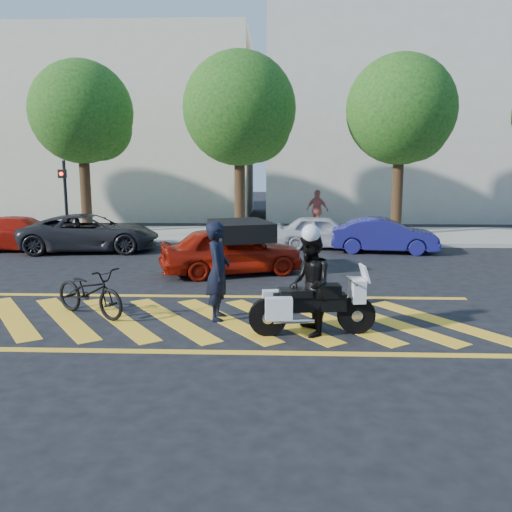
{
  "coord_description": "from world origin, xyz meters",
  "views": [
    {
      "loc": [
        1.54,
        -10.6,
        3.21
      ],
      "look_at": [
        1.07,
        1.55,
        1.05
      ],
      "focal_mm": 38.0,
      "sensor_mm": 36.0,
      "label": 1
    }
  ],
  "objects_px": {
    "officer_bike": "(218,271)",
    "officer_moto": "(310,285)",
    "parked_left": "(23,234)",
    "red_convertible": "(231,250)",
    "parked_right": "(384,235)",
    "police_motorcycle": "(310,305)",
    "bicycle": "(90,291)",
    "parked_mid_left": "(90,233)",
    "parked_mid_right": "(323,232)"
  },
  "relations": [
    {
      "from": "bicycle",
      "to": "parked_mid_right",
      "type": "bearing_deg",
      "value": 0.03
    },
    {
      "from": "bicycle",
      "to": "parked_left",
      "type": "bearing_deg",
      "value": 64.56
    },
    {
      "from": "police_motorcycle",
      "to": "parked_mid_right",
      "type": "relative_size",
      "value": 0.67
    },
    {
      "from": "police_motorcycle",
      "to": "red_convertible",
      "type": "relative_size",
      "value": 0.59
    },
    {
      "from": "police_motorcycle",
      "to": "red_convertible",
      "type": "distance_m",
      "value": 5.71
    },
    {
      "from": "officer_bike",
      "to": "parked_mid_right",
      "type": "distance_m",
      "value": 9.6
    },
    {
      "from": "bicycle",
      "to": "parked_mid_left",
      "type": "xyz_separation_m",
      "value": [
        -2.74,
        8.05,
        0.15
      ]
    },
    {
      "from": "parked_mid_left",
      "to": "parked_mid_right",
      "type": "bearing_deg",
      "value": -90.6
    },
    {
      "from": "bicycle",
      "to": "parked_left",
      "type": "relative_size",
      "value": 0.47
    },
    {
      "from": "parked_mid_right",
      "to": "officer_moto",
      "type": "bearing_deg",
      "value": 178.76
    },
    {
      "from": "parked_mid_left",
      "to": "red_convertible",
      "type": "bearing_deg",
      "value": -132.13
    },
    {
      "from": "officer_bike",
      "to": "parked_left",
      "type": "relative_size",
      "value": 0.48
    },
    {
      "from": "officer_moto",
      "to": "police_motorcycle",
      "type": "bearing_deg",
      "value": 67.84
    },
    {
      "from": "parked_left",
      "to": "parked_mid_left",
      "type": "distance_m",
      "value": 2.5
    },
    {
      "from": "bicycle",
      "to": "officer_moto",
      "type": "distance_m",
      "value": 4.65
    },
    {
      "from": "officer_moto",
      "to": "red_convertible",
      "type": "height_order",
      "value": "officer_moto"
    },
    {
      "from": "parked_left",
      "to": "parked_mid_left",
      "type": "xyz_separation_m",
      "value": [
        2.49,
        -0.13,
        0.06
      ]
    },
    {
      "from": "bicycle",
      "to": "officer_bike",
      "type": "bearing_deg",
      "value": -61.35
    },
    {
      "from": "officer_moto",
      "to": "parked_right",
      "type": "relative_size",
      "value": 0.52
    },
    {
      "from": "officer_moto",
      "to": "parked_mid_right",
      "type": "height_order",
      "value": "officer_moto"
    },
    {
      "from": "red_convertible",
      "to": "parked_mid_right",
      "type": "relative_size",
      "value": 1.13
    },
    {
      "from": "officer_bike",
      "to": "red_convertible",
      "type": "bearing_deg",
      "value": 1.85
    },
    {
      "from": "officer_moto",
      "to": "parked_right",
      "type": "distance_m",
      "value": 9.76
    },
    {
      "from": "bicycle",
      "to": "parked_mid_left",
      "type": "distance_m",
      "value": 8.5
    },
    {
      "from": "officer_bike",
      "to": "red_convertible",
      "type": "distance_m",
      "value": 4.46
    },
    {
      "from": "officer_bike",
      "to": "bicycle",
      "type": "bearing_deg",
      "value": 87.26
    },
    {
      "from": "bicycle",
      "to": "officer_moto",
      "type": "height_order",
      "value": "officer_moto"
    },
    {
      "from": "officer_bike",
      "to": "parked_right",
      "type": "bearing_deg",
      "value": -30.32
    },
    {
      "from": "police_motorcycle",
      "to": "officer_bike",
      "type": "bearing_deg",
      "value": 146.12
    },
    {
      "from": "police_motorcycle",
      "to": "parked_right",
      "type": "relative_size",
      "value": 0.65
    },
    {
      "from": "red_convertible",
      "to": "parked_right",
      "type": "xyz_separation_m",
      "value": [
        5.06,
        3.86,
        -0.08
      ]
    },
    {
      "from": "officer_bike",
      "to": "parked_right",
      "type": "distance_m",
      "value": 9.68
    },
    {
      "from": "bicycle",
      "to": "officer_moto",
      "type": "relative_size",
      "value": 1.03
    },
    {
      "from": "officer_moto",
      "to": "parked_left",
      "type": "relative_size",
      "value": 0.46
    },
    {
      "from": "bicycle",
      "to": "officer_moto",
      "type": "bearing_deg",
      "value": -71.57
    },
    {
      "from": "officer_bike",
      "to": "red_convertible",
      "type": "xyz_separation_m",
      "value": [
        -0.1,
        4.45,
        -0.32
      ]
    },
    {
      "from": "officer_bike",
      "to": "bicycle",
      "type": "height_order",
      "value": "officer_bike"
    },
    {
      "from": "officer_bike",
      "to": "parked_left",
      "type": "height_order",
      "value": "officer_bike"
    },
    {
      "from": "police_motorcycle",
      "to": "parked_left",
      "type": "height_order",
      "value": "parked_left"
    },
    {
      "from": "officer_bike",
      "to": "officer_moto",
      "type": "relative_size",
      "value": 1.05
    },
    {
      "from": "officer_bike",
      "to": "police_motorcycle",
      "type": "bearing_deg",
      "value": -116.64
    },
    {
      "from": "red_convertible",
      "to": "parked_left",
      "type": "xyz_separation_m",
      "value": [
        -7.84,
        3.88,
        -0.08
      ]
    },
    {
      "from": "bicycle",
      "to": "police_motorcycle",
      "type": "bearing_deg",
      "value": -71.58
    },
    {
      "from": "officer_bike",
      "to": "police_motorcycle",
      "type": "relative_size",
      "value": 0.85
    },
    {
      "from": "officer_moto",
      "to": "parked_mid_left",
      "type": "relative_size",
      "value": 0.4
    },
    {
      "from": "parked_left",
      "to": "parked_right",
      "type": "xyz_separation_m",
      "value": [
        12.9,
        -0.02,
        0.0
      ]
    },
    {
      "from": "red_convertible",
      "to": "parked_mid_left",
      "type": "height_order",
      "value": "red_convertible"
    },
    {
      "from": "parked_mid_left",
      "to": "officer_moto",
      "type": "bearing_deg",
      "value": -148.61
    },
    {
      "from": "police_motorcycle",
      "to": "parked_right",
      "type": "bearing_deg",
      "value": 64.45
    },
    {
      "from": "officer_bike",
      "to": "parked_mid_left",
      "type": "bearing_deg",
      "value": 34.12
    }
  ]
}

